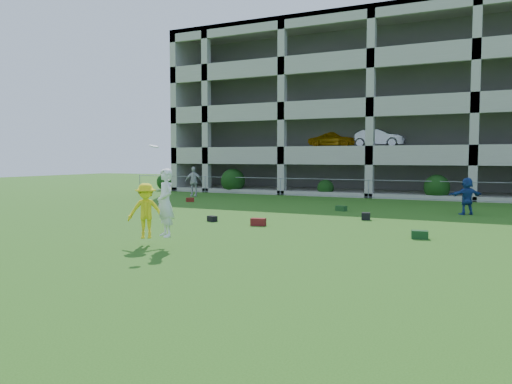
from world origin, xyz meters
The scene contains 13 objects.
ground centered at (0.00, 0.00, 0.00)m, with size 100.00×100.00×0.00m, color #235114.
bystander_b centered at (-10.85, 15.68, 0.97)m, with size 1.14×0.48×1.95m, color silver.
bystander_d centered at (6.06, 12.02, 0.84)m, with size 1.56×0.50×1.68m, color navy.
bag_red_a centered at (-0.81, 4.66, 0.14)m, with size 0.55×0.30×0.28m, color #5B0F1A.
bag_black_b centered at (-3.02, 4.98, 0.11)m, with size 0.40×0.25×0.22m, color black.
bag_green_c centered at (5.10, 4.18, 0.13)m, with size 0.50×0.35×0.26m, color #153B15.
crate_d centered at (2.44, 8.16, 0.15)m, with size 0.35×0.35×0.30m, color black.
bag_red_f centered at (-8.72, 12.02, 0.12)m, with size 0.45×0.28×0.24m, color #5B110F.
bag_green_g centered at (0.56, 11.02, 0.12)m, with size 0.50×0.30×0.25m, color #153B19.
frisbee_contest centered at (-1.65, -0.62, 1.12)m, with size 1.86×1.11×2.74m.
parking_garage centered at (-0.01, 27.70, 6.01)m, with size 30.00×14.00×12.00m.
fence centered at (0.00, 19.00, 0.61)m, with size 36.06×0.06×1.20m.
shrub_row centered at (4.59, 19.70, 1.51)m, with size 34.38×2.52×3.50m.
Camera 1 is at (7.25, -12.19, 2.58)m, focal length 35.00 mm.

